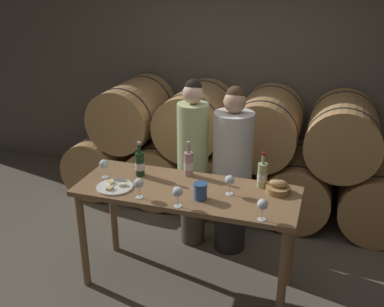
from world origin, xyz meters
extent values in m
plane|color=#665E51|center=(0.00, 0.00, 0.00)|extent=(10.00, 10.00, 0.00)
cube|color=#60594F|center=(0.00, 2.08, 1.60)|extent=(10.00, 0.12, 3.20)
cylinder|color=tan|center=(-1.53, 1.49, 0.35)|extent=(0.70, 0.95, 0.70)
cylinder|color=#2D2D33|center=(-1.53, 1.18, 0.35)|extent=(0.71, 0.02, 0.71)
cylinder|color=#2D2D33|center=(-1.53, 1.79, 0.35)|extent=(0.71, 0.02, 0.71)
cylinder|color=tan|center=(-0.76, 1.49, 0.35)|extent=(0.70, 0.95, 0.70)
cylinder|color=#2D2D33|center=(-0.76, 1.18, 0.35)|extent=(0.71, 0.02, 0.71)
cylinder|color=#2D2D33|center=(-0.76, 1.79, 0.35)|extent=(0.71, 0.02, 0.71)
cylinder|color=tan|center=(0.00, 1.49, 0.35)|extent=(0.70, 0.95, 0.70)
cylinder|color=#2D2D33|center=(0.00, 1.18, 0.35)|extent=(0.71, 0.02, 0.71)
cylinder|color=#2D2D33|center=(0.00, 1.79, 0.35)|extent=(0.71, 0.02, 0.71)
cylinder|color=tan|center=(0.76, 1.49, 0.35)|extent=(0.70, 0.95, 0.70)
cylinder|color=#2D2D33|center=(0.76, 1.18, 0.35)|extent=(0.71, 0.02, 0.71)
cylinder|color=#2D2D33|center=(0.76, 1.79, 0.35)|extent=(0.71, 0.02, 0.71)
cylinder|color=tan|center=(1.53, 1.49, 0.35)|extent=(0.70, 0.95, 0.70)
cylinder|color=#2D2D33|center=(1.53, 1.18, 0.35)|extent=(0.71, 0.02, 0.71)
cylinder|color=#2D2D33|center=(1.53, 1.79, 0.35)|extent=(0.71, 0.02, 0.71)
cylinder|color=tan|center=(-1.15, 1.49, 0.98)|extent=(0.70, 0.95, 0.70)
cylinder|color=#2D2D33|center=(-1.15, 1.18, 0.98)|extent=(0.71, 0.02, 0.71)
cylinder|color=#2D2D33|center=(-1.15, 1.79, 0.98)|extent=(0.71, 0.02, 0.71)
cylinder|color=tan|center=(-0.38, 1.49, 0.98)|extent=(0.70, 0.95, 0.70)
cylinder|color=#2D2D33|center=(-0.38, 1.18, 0.98)|extent=(0.71, 0.02, 0.71)
cylinder|color=#2D2D33|center=(-0.38, 1.79, 0.98)|extent=(0.71, 0.02, 0.71)
cylinder|color=tan|center=(0.38, 1.49, 0.98)|extent=(0.70, 0.95, 0.70)
cylinder|color=#2D2D33|center=(0.38, 1.18, 0.98)|extent=(0.71, 0.02, 0.71)
cylinder|color=#2D2D33|center=(0.38, 1.79, 0.98)|extent=(0.71, 0.02, 0.71)
cylinder|color=tan|center=(1.15, 1.49, 0.98)|extent=(0.70, 0.95, 0.70)
cylinder|color=#2D2D33|center=(1.15, 1.18, 0.98)|extent=(0.71, 0.02, 0.71)
cylinder|color=#2D2D33|center=(1.15, 1.79, 0.98)|extent=(0.71, 0.02, 0.71)
cylinder|color=olive|center=(-0.81, -0.27, 0.43)|extent=(0.06, 0.06, 0.87)
cylinder|color=olive|center=(0.81, -0.27, 0.43)|extent=(0.06, 0.06, 0.87)
cylinder|color=olive|center=(-0.81, 0.27, 0.43)|extent=(0.06, 0.06, 0.87)
cylinder|color=olive|center=(0.81, 0.27, 0.43)|extent=(0.06, 0.06, 0.87)
cube|color=olive|center=(0.00, 0.00, 0.89)|extent=(1.75, 0.66, 0.04)
cylinder|color=#4C4238|center=(-0.16, 0.65, 0.39)|extent=(0.23, 0.23, 0.79)
cylinder|color=beige|center=(-0.16, 0.65, 1.10)|extent=(0.29, 0.29, 0.62)
sphere|color=beige|center=(-0.16, 0.65, 1.50)|extent=(0.18, 0.18, 0.18)
sphere|color=black|center=(-0.16, 0.66, 1.55)|extent=(0.15, 0.15, 0.15)
cylinder|color=#232326|center=(0.21, 0.65, 0.38)|extent=(0.29, 0.29, 0.76)
cylinder|color=silver|center=(0.21, 0.65, 1.06)|extent=(0.36, 0.36, 0.60)
sphere|color=tan|center=(0.21, 0.65, 1.46)|extent=(0.20, 0.20, 0.20)
sphere|color=#47331E|center=(0.21, 0.66, 1.51)|extent=(0.16, 0.16, 0.16)
cylinder|color=#193819|center=(-0.45, 0.12, 1.01)|extent=(0.08, 0.08, 0.20)
cylinder|color=#193819|center=(-0.45, 0.12, 1.15)|extent=(0.03, 0.03, 0.08)
cylinder|color=#B7B7BC|center=(-0.45, 0.12, 1.20)|extent=(0.03, 0.03, 0.02)
cylinder|color=white|center=(-0.45, 0.12, 0.99)|extent=(0.08, 0.08, 0.06)
cylinder|color=#ADBC7F|center=(0.55, 0.22, 1.01)|extent=(0.08, 0.08, 0.20)
cylinder|color=#ADBC7F|center=(0.55, 0.22, 1.14)|extent=(0.03, 0.03, 0.08)
cylinder|color=maroon|center=(0.55, 0.22, 1.19)|extent=(0.03, 0.03, 0.02)
cylinder|color=white|center=(0.55, 0.22, 0.99)|extent=(0.08, 0.08, 0.06)
cylinder|color=#BC8E93|center=(-0.07, 0.25, 1.01)|extent=(0.08, 0.08, 0.20)
cylinder|color=#BC8E93|center=(-0.07, 0.25, 1.15)|extent=(0.03, 0.03, 0.08)
cylinder|color=#B7B7BC|center=(-0.07, 0.25, 1.20)|extent=(0.03, 0.03, 0.02)
cylinder|color=white|center=(-0.07, 0.25, 0.99)|extent=(0.08, 0.08, 0.06)
cylinder|color=#335693|center=(0.15, -0.12, 0.97)|extent=(0.10, 0.10, 0.13)
cylinder|color=#335693|center=(0.15, -0.12, 1.03)|extent=(0.11, 0.11, 0.01)
cylinder|color=#A87F4C|center=(0.69, 0.16, 0.93)|extent=(0.19, 0.19, 0.05)
ellipsoid|color=tan|center=(0.69, 0.16, 0.99)|extent=(0.14, 0.08, 0.07)
cylinder|color=white|center=(-0.55, -0.15, 0.92)|extent=(0.29, 0.29, 0.01)
cube|color=beige|center=(-0.49, -0.13, 0.93)|extent=(0.07, 0.06, 0.02)
cube|color=beige|center=(-0.60, -0.11, 0.93)|extent=(0.07, 0.07, 0.02)
cube|color=#E0CC7F|center=(-0.56, -0.22, 0.93)|extent=(0.05, 0.06, 0.02)
cylinder|color=white|center=(-0.71, -0.01, 0.91)|extent=(0.06, 0.06, 0.00)
cylinder|color=white|center=(-0.71, -0.01, 0.95)|extent=(0.01, 0.01, 0.08)
sphere|color=white|center=(-0.71, -0.01, 1.03)|extent=(0.08, 0.08, 0.08)
cylinder|color=white|center=(-0.30, -0.24, 0.91)|extent=(0.06, 0.06, 0.00)
cylinder|color=white|center=(-0.30, -0.24, 0.95)|extent=(0.01, 0.01, 0.08)
sphere|color=white|center=(-0.30, -0.24, 1.03)|extent=(0.08, 0.08, 0.08)
cylinder|color=white|center=(0.03, -0.28, 0.91)|extent=(0.06, 0.06, 0.00)
cylinder|color=white|center=(0.03, -0.28, 0.95)|extent=(0.01, 0.01, 0.08)
sphere|color=white|center=(0.03, -0.28, 1.03)|extent=(0.08, 0.08, 0.08)
cylinder|color=white|center=(0.34, 0.02, 0.91)|extent=(0.06, 0.06, 0.00)
cylinder|color=white|center=(0.34, 0.02, 0.95)|extent=(0.01, 0.01, 0.08)
sphere|color=white|center=(0.34, 0.02, 1.03)|extent=(0.08, 0.08, 0.08)
cylinder|color=white|center=(0.64, -0.28, 0.91)|extent=(0.06, 0.06, 0.00)
cylinder|color=white|center=(0.64, -0.28, 0.95)|extent=(0.01, 0.01, 0.08)
sphere|color=white|center=(0.64, -0.28, 1.03)|extent=(0.08, 0.08, 0.08)
camera|label=1|loc=(1.00, -2.97, 2.52)|focal=42.00mm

